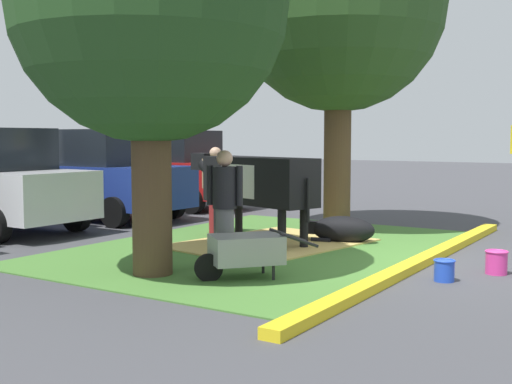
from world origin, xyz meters
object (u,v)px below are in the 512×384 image
at_px(cow_holstein, 255,181).
at_px(sedan_blue, 98,175).
at_px(calf_lying, 341,230).
at_px(wheelbarrow, 244,250).
at_px(bucket_pink, 496,262).
at_px(shade_tree_left, 149,5).
at_px(sedan_red, 171,170).
at_px(shade_tree_right, 339,7).
at_px(bucket_blue, 444,270).
at_px(person_handler, 216,188).
at_px(person_visitor_near, 225,205).

bearing_deg(cow_holstein, sedan_blue, 78.01).
height_order(cow_holstein, calf_lying, cow_holstein).
distance_m(wheelbarrow, bucket_pink, 3.42).
height_order(shade_tree_left, sedan_blue, shade_tree_left).
bearing_deg(sedan_red, shade_tree_right, -104.94).
bearing_deg(bucket_blue, shade_tree_right, 42.30).
height_order(cow_holstein, bucket_pink, cow_holstein).
bearing_deg(cow_holstein, bucket_blue, -107.90).
bearing_deg(calf_lying, bucket_blue, -130.16).
xyz_separation_m(shade_tree_right, bucket_pink, (-2.71, -3.67, -4.20)).
xyz_separation_m(person_handler, sedan_red, (3.32, 3.88, 0.09)).
distance_m(bucket_blue, sedan_blue, 8.88).
xyz_separation_m(cow_holstein, bucket_blue, (-1.18, -3.65, -0.94)).
distance_m(shade_tree_left, calf_lying, 5.12).
bearing_deg(person_visitor_near, bucket_pink, -63.40).
bearing_deg(shade_tree_left, person_handler, 23.12).
relative_size(wheelbarrow, bucket_blue, 4.99).
height_order(cow_holstein, wheelbarrow, cow_holstein).
relative_size(shade_tree_right, cow_holstein, 2.12).
distance_m(cow_holstein, sedan_blue, 5.02).
height_order(shade_tree_right, bucket_pink, shade_tree_right).
bearing_deg(sedan_blue, calf_lying, -91.76).
xyz_separation_m(person_handler, bucket_blue, (-1.68, -4.86, -0.75)).
height_order(wheelbarrow, sedan_blue, sedan_blue).
bearing_deg(shade_tree_left, shade_tree_right, -1.97).
height_order(sedan_blue, sedan_red, same).
bearing_deg(wheelbarrow, shade_tree_right, 11.66).
bearing_deg(bucket_blue, bucket_pink, -29.27).
xyz_separation_m(shade_tree_left, sedan_red, (6.75, 5.34, -2.56)).
height_order(shade_tree_right, cow_holstein, shade_tree_right).
bearing_deg(sedan_red, cow_holstein, -126.96).
bearing_deg(person_visitor_near, sedan_red, 45.19).
bearing_deg(person_handler, calf_lying, -81.85).
distance_m(person_handler, sedan_blue, 3.74).
height_order(person_visitor_near, bucket_pink, person_visitor_near).
xyz_separation_m(shade_tree_left, shade_tree_right, (5.27, -0.18, 0.82)).
bearing_deg(person_handler, sedan_red, 49.42).
distance_m(shade_tree_right, calf_lying, 4.47).
height_order(shade_tree_left, cow_holstein, shade_tree_left).
relative_size(person_visitor_near, wheelbarrow, 1.19).
bearing_deg(person_handler, bucket_blue, -109.11).
bearing_deg(shade_tree_left, person_visitor_near, -30.66).
bearing_deg(person_visitor_near, wheelbarrow, -125.86).
height_order(calf_lying, wheelbarrow, wheelbarrow).
bearing_deg(bucket_pink, person_handler, 80.83).
distance_m(wheelbarrow, sedan_red, 9.09).
height_order(wheelbarrow, sedan_red, sedan_red).
relative_size(bucket_blue, sedan_red, 0.06).
bearing_deg(person_visitor_near, bucket_blue, -73.66).
distance_m(wheelbarrow, bucket_blue, 2.58).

